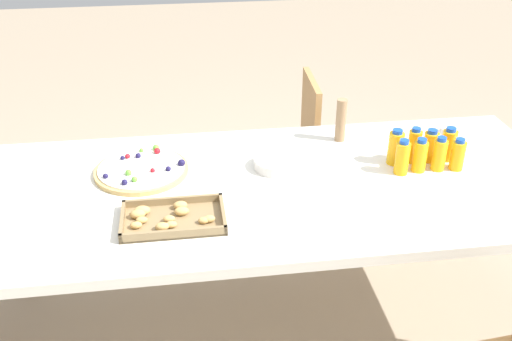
{
  "coord_description": "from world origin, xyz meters",
  "views": [
    {
      "loc": [
        0.32,
        1.86,
        1.85
      ],
      "look_at": [
        0.05,
        -0.07,
        0.75
      ],
      "focal_mm": 40.82,
      "sensor_mm": 36.0,
      "label": 1
    }
  ],
  "objects_px": {
    "party_table": "(272,197)",
    "fruit_pizza": "(142,170)",
    "chair_near_left": "(331,138)",
    "snack_tray": "(171,218)",
    "juice_bottle_0": "(449,145)",
    "juice_bottle_4": "(458,155)",
    "napkin_stack": "(463,135)",
    "juice_bottle_7": "(402,158)",
    "plate_stack": "(277,163)",
    "cardboard_tube": "(341,120)",
    "juice_bottle_2": "(414,146)",
    "juice_bottle_6": "(420,156)",
    "juice_bottle_5": "(439,154)",
    "juice_bottle_1": "(430,146)",
    "juice_bottle_3": "(396,148)"
  },
  "relations": [
    {
      "from": "juice_bottle_2",
      "to": "juice_bottle_6",
      "type": "relative_size",
      "value": 1.08
    },
    {
      "from": "juice_bottle_1",
      "to": "cardboard_tube",
      "type": "bearing_deg",
      "value": -36.59
    },
    {
      "from": "juice_bottle_2",
      "to": "juice_bottle_6",
      "type": "distance_m",
      "value": 0.08
    },
    {
      "from": "party_table",
      "to": "juice_bottle_0",
      "type": "bearing_deg",
      "value": -172.48
    },
    {
      "from": "plate_stack",
      "to": "napkin_stack",
      "type": "relative_size",
      "value": 1.2
    },
    {
      "from": "cardboard_tube",
      "to": "napkin_stack",
      "type": "bearing_deg",
      "value": 176.02
    },
    {
      "from": "juice_bottle_6",
      "to": "juice_bottle_7",
      "type": "bearing_deg",
      "value": 7.64
    },
    {
      "from": "juice_bottle_1",
      "to": "napkin_stack",
      "type": "relative_size",
      "value": 0.91
    },
    {
      "from": "chair_near_left",
      "to": "fruit_pizza",
      "type": "distance_m",
      "value": 1.16
    },
    {
      "from": "juice_bottle_1",
      "to": "cardboard_tube",
      "type": "height_order",
      "value": "cardboard_tube"
    },
    {
      "from": "snack_tray",
      "to": "napkin_stack",
      "type": "height_order",
      "value": "snack_tray"
    },
    {
      "from": "fruit_pizza",
      "to": "juice_bottle_5",
      "type": "bearing_deg",
      "value": 173.39
    },
    {
      "from": "juice_bottle_1",
      "to": "cardboard_tube",
      "type": "xyz_separation_m",
      "value": [
        0.31,
        -0.23,
        0.03
      ]
    },
    {
      "from": "juice_bottle_0",
      "to": "juice_bottle_3",
      "type": "bearing_deg",
      "value": 0.7
    },
    {
      "from": "plate_stack",
      "to": "juice_bottle_3",
      "type": "bearing_deg",
      "value": 176.63
    },
    {
      "from": "fruit_pizza",
      "to": "plate_stack",
      "type": "bearing_deg",
      "value": 176.44
    },
    {
      "from": "plate_stack",
      "to": "juice_bottle_1",
      "type": "bearing_deg",
      "value": 177.6
    },
    {
      "from": "juice_bottle_5",
      "to": "juice_bottle_6",
      "type": "height_order",
      "value": "juice_bottle_5"
    },
    {
      "from": "party_table",
      "to": "juice_bottle_1",
      "type": "distance_m",
      "value": 0.67
    },
    {
      "from": "juice_bottle_2",
      "to": "juice_bottle_6",
      "type": "height_order",
      "value": "juice_bottle_2"
    },
    {
      "from": "chair_near_left",
      "to": "snack_tray",
      "type": "bearing_deg",
      "value": -36.95
    },
    {
      "from": "napkin_stack",
      "to": "chair_near_left",
      "type": "bearing_deg",
      "value": -49.26
    },
    {
      "from": "napkin_stack",
      "to": "juice_bottle_1",
      "type": "bearing_deg",
      "value": 38.51
    },
    {
      "from": "juice_bottle_2",
      "to": "plate_stack",
      "type": "height_order",
      "value": "juice_bottle_2"
    },
    {
      "from": "plate_stack",
      "to": "fruit_pizza",
      "type": "bearing_deg",
      "value": -3.56
    },
    {
      "from": "cardboard_tube",
      "to": "juice_bottle_2",
      "type": "bearing_deg",
      "value": 136.55
    },
    {
      "from": "juice_bottle_2",
      "to": "juice_bottle_4",
      "type": "height_order",
      "value": "juice_bottle_2"
    },
    {
      "from": "juice_bottle_7",
      "to": "snack_tray",
      "type": "height_order",
      "value": "juice_bottle_7"
    },
    {
      "from": "juice_bottle_3",
      "to": "juice_bottle_6",
      "type": "distance_m",
      "value": 0.1
    },
    {
      "from": "juice_bottle_0",
      "to": "juice_bottle_4",
      "type": "relative_size",
      "value": 1.07
    },
    {
      "from": "fruit_pizza",
      "to": "chair_near_left",
      "type": "bearing_deg",
      "value": -145.32
    },
    {
      "from": "juice_bottle_1",
      "to": "juice_bottle_3",
      "type": "height_order",
      "value": "juice_bottle_3"
    },
    {
      "from": "juice_bottle_0",
      "to": "juice_bottle_1",
      "type": "height_order",
      "value": "juice_bottle_0"
    },
    {
      "from": "chair_near_left",
      "to": "juice_bottle_7",
      "type": "height_order",
      "value": "juice_bottle_7"
    },
    {
      "from": "juice_bottle_0",
      "to": "snack_tray",
      "type": "relative_size",
      "value": 0.4
    },
    {
      "from": "fruit_pizza",
      "to": "juice_bottle_3",
      "type": "bearing_deg",
      "value": 176.53
    },
    {
      "from": "party_table",
      "to": "fruit_pizza",
      "type": "relative_size",
      "value": 6.28
    },
    {
      "from": "juice_bottle_1",
      "to": "napkin_stack",
      "type": "height_order",
      "value": "juice_bottle_1"
    },
    {
      "from": "juice_bottle_0",
      "to": "napkin_stack",
      "type": "distance_m",
      "value": 0.26
    },
    {
      "from": "juice_bottle_5",
      "to": "juice_bottle_6",
      "type": "bearing_deg",
      "value": -0.72
    },
    {
      "from": "party_table",
      "to": "juice_bottle_1",
      "type": "relative_size",
      "value": 16.62
    },
    {
      "from": "plate_stack",
      "to": "napkin_stack",
      "type": "bearing_deg",
      "value": -169.14
    },
    {
      "from": "juice_bottle_5",
      "to": "cardboard_tube",
      "type": "distance_m",
      "value": 0.44
    },
    {
      "from": "chair_near_left",
      "to": "juice_bottle_7",
      "type": "relative_size",
      "value": 5.78
    },
    {
      "from": "snack_tray",
      "to": "juice_bottle_5",
      "type": "bearing_deg",
      "value": -167.96
    },
    {
      "from": "party_table",
      "to": "juice_bottle_5",
      "type": "bearing_deg",
      "value": -178.16
    },
    {
      "from": "juice_bottle_0",
      "to": "fruit_pizza",
      "type": "distance_m",
      "value": 1.22
    },
    {
      "from": "juice_bottle_4",
      "to": "juice_bottle_3",
      "type": "bearing_deg",
      "value": -19.5
    },
    {
      "from": "juice_bottle_7",
      "to": "cardboard_tube",
      "type": "relative_size",
      "value": 0.76
    },
    {
      "from": "juice_bottle_1",
      "to": "plate_stack",
      "type": "height_order",
      "value": "juice_bottle_1"
    }
  ]
}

